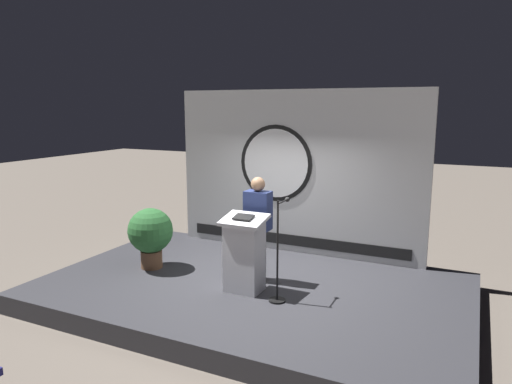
{
  "coord_description": "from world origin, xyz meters",
  "views": [
    {
      "loc": [
        3.02,
        -6.18,
        3.01
      ],
      "look_at": [
        0.02,
        0.1,
        1.73
      ],
      "focal_mm": 32.86,
      "sensor_mm": 36.0,
      "label": 1
    }
  ],
  "objects_px": {
    "microphone_stand": "(279,266)",
    "speaker_person": "(258,228)",
    "potted_plant": "(150,233)",
    "podium": "(244,254)"
  },
  "relations": [
    {
      "from": "speaker_person",
      "to": "microphone_stand",
      "type": "xyz_separation_m",
      "value": [
        0.6,
        -0.58,
        -0.34
      ]
    },
    {
      "from": "microphone_stand",
      "to": "speaker_person",
      "type": "bearing_deg",
      "value": 135.7
    },
    {
      "from": "podium",
      "to": "speaker_person",
      "type": "xyz_separation_m",
      "value": [
        -0.01,
        0.48,
        0.27
      ]
    },
    {
      "from": "speaker_person",
      "to": "potted_plant",
      "type": "xyz_separation_m",
      "value": [
        -1.88,
        -0.26,
        -0.23
      ]
    },
    {
      "from": "potted_plant",
      "to": "podium",
      "type": "bearing_deg",
      "value": -6.71
    },
    {
      "from": "speaker_person",
      "to": "potted_plant",
      "type": "distance_m",
      "value": 1.91
    },
    {
      "from": "podium",
      "to": "speaker_person",
      "type": "height_order",
      "value": "speaker_person"
    },
    {
      "from": "potted_plant",
      "to": "speaker_person",
      "type": "bearing_deg",
      "value": 7.85
    },
    {
      "from": "podium",
      "to": "potted_plant",
      "type": "xyz_separation_m",
      "value": [
        -1.88,
        0.22,
        0.04
      ]
    },
    {
      "from": "podium",
      "to": "speaker_person",
      "type": "bearing_deg",
      "value": 90.66
    }
  ]
}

